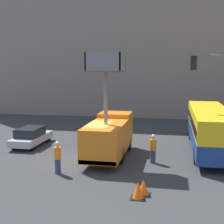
{
  "coord_description": "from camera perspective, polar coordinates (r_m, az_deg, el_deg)",
  "views": [
    {
      "loc": [
        5.13,
        -18.42,
        5.7
      ],
      "look_at": [
        1.08,
        1.8,
        2.87
      ],
      "focal_mm": 50.0,
      "sensor_mm": 36.0,
      "label": 1
    }
  ],
  "objects": [
    {
      "name": "traffic_cone_mid_road",
      "position": [
        14.31,
        4.8,
        -14.15
      ],
      "size": [
        0.65,
        0.65,
        0.75
      ],
      "color": "black",
      "rests_on": "ground_plane"
    },
    {
      "name": "parked_car_curbside",
      "position": [
        24.2,
        -14.58,
        -4.33
      ],
      "size": [
        1.73,
        4.23,
        1.4
      ],
      "color": "#A8A8B2",
      "rests_on": "ground_plane"
    },
    {
      "name": "traffic_light_pole",
      "position": [
        20.31,
        19.42,
        4.09
      ],
      "size": [
        2.82,
        2.57,
        6.85
      ],
      "color": "slate",
      "rests_on": "ground_plane"
    },
    {
      "name": "utility_truck",
      "position": [
        20.13,
        -0.52,
        -3.98
      ],
      "size": [
        2.2,
        6.38,
        6.67
      ],
      "color": "orange",
      "rests_on": "ground_plane"
    },
    {
      "name": "road_worker_near_truck",
      "position": [
        17.49,
        -9.91,
        -8.2
      ],
      "size": [
        0.38,
        0.38,
        1.81
      ],
      "rotation": [
        0.0,
        0.0,
        4.23
      ],
      "color": "navy",
      "rests_on": "ground_plane"
    },
    {
      "name": "city_bus",
      "position": [
        22.93,
        17.42,
        -2.46
      ],
      "size": [
        2.48,
        11.12,
        2.94
      ],
      "rotation": [
        0.0,
        0.0,
        1.54
      ],
      "color": "navy",
      "rests_on": "ground_plane"
    },
    {
      "name": "traffic_cone_near_truck",
      "position": [
        14.7,
        5.77,
        -13.58
      ],
      "size": [
        0.64,
        0.64,
        0.73
      ],
      "color": "black",
      "rests_on": "ground_plane"
    },
    {
      "name": "road_worker_directing",
      "position": [
        19.29,
        7.52,
        -6.68
      ],
      "size": [
        0.38,
        0.38,
        1.79
      ],
      "rotation": [
        0.0,
        0.0,
        1.2
      ],
      "color": "navy",
      "rests_on": "ground_plane"
    },
    {
      "name": "ground_plane",
      "position": [
        19.95,
        -4.11,
        -8.8
      ],
      "size": [
        120.0,
        120.0,
        0.0
      ],
      "primitive_type": "plane",
      "color": "#333335"
    },
    {
      "name": "building_backdrop_far",
      "position": [
        41.85,
        4.36,
        14.7
      ],
      "size": [
        44.0,
        10.0,
        21.46
      ],
      "color": "gray",
      "rests_on": "ground_plane"
    }
  ]
}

